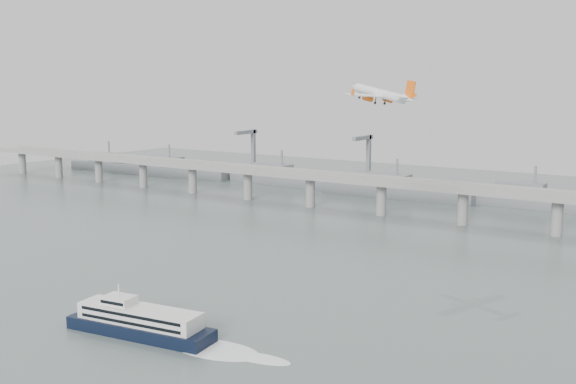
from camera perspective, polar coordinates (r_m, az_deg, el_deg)
The scene contains 5 objects.
ground at distance 229.07m, azimuth -7.82°, elevation -10.75°, with size 900.00×900.00×0.00m, color #576462.
bridge at distance 393.05m, azimuth 11.71°, elevation 0.14°, with size 800.00×22.00×23.90m.
distant_fleet at distance 525.11m, azimuth -1.32°, elevation 1.28°, with size 453.00×60.90×40.00m.
ferry at distance 218.69m, azimuth -12.42°, elevation -10.70°, with size 81.64×22.12×15.43m.
airliner at distance 287.19m, azimuth 7.91°, elevation 8.21°, with size 37.24×34.81×10.42m.
Camera 1 is at (144.30, -160.24, 77.31)m, focal length 42.00 mm.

